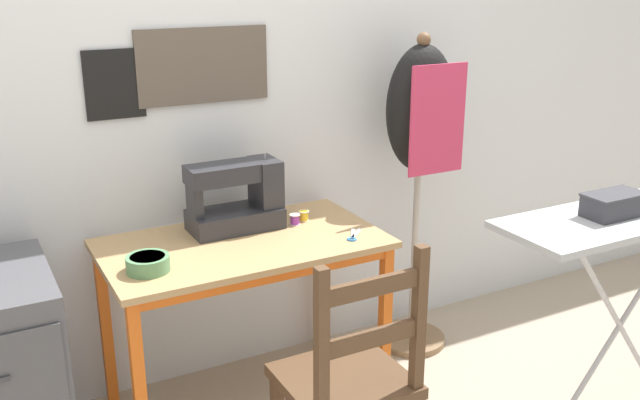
# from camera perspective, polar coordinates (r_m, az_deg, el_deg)

# --- Properties ---
(wall_back) EXTENTS (10.00, 0.07, 2.55)m
(wall_back) POSITION_cam_1_polar(r_m,az_deg,el_deg) (2.87, -9.37, 9.65)
(wall_back) COLOR silver
(wall_back) RESTS_ON ground_plane
(sewing_table) EXTENTS (1.05, 0.59, 0.71)m
(sewing_table) POSITION_cam_1_polar(r_m,az_deg,el_deg) (2.71, -6.05, -5.10)
(sewing_table) COLOR tan
(sewing_table) RESTS_ON ground_plane
(sewing_machine) EXTENTS (0.37, 0.19, 0.29)m
(sewing_machine) POSITION_cam_1_polar(r_m,az_deg,el_deg) (2.78, -6.48, 0.20)
(sewing_machine) COLOR #28282D
(sewing_machine) RESTS_ON sewing_table
(fabric_bowl) EXTENTS (0.15, 0.15, 0.05)m
(fabric_bowl) POSITION_cam_1_polar(r_m,az_deg,el_deg) (2.47, -13.61, -4.93)
(fabric_bowl) COLOR #56895B
(fabric_bowl) RESTS_ON sewing_table
(scissors) EXTENTS (0.11, 0.12, 0.01)m
(scissors) POSITION_cam_1_polar(r_m,az_deg,el_deg) (2.71, 2.66, -2.95)
(scissors) COLOR silver
(scissors) RESTS_ON sewing_table
(thread_spool_near_machine) EXTENTS (0.04, 0.04, 0.04)m
(thread_spool_near_machine) POSITION_cam_1_polar(r_m,az_deg,el_deg) (2.83, -2.02, -1.57)
(thread_spool_near_machine) COLOR purple
(thread_spool_near_machine) RESTS_ON sewing_table
(thread_spool_mid_table) EXTENTS (0.04, 0.04, 0.04)m
(thread_spool_mid_table) POSITION_cam_1_polar(r_m,az_deg,el_deg) (2.87, -1.31, -1.28)
(thread_spool_mid_table) COLOR yellow
(thread_spool_mid_table) RESTS_ON sewing_table
(wooden_chair) EXTENTS (0.40, 0.38, 0.90)m
(wooden_chair) POSITION_cam_1_polar(r_m,az_deg,el_deg) (2.37, 2.34, -14.32)
(wooden_chair) COLOR #513823
(wooden_chair) RESTS_ON ground_plane
(dress_form) EXTENTS (0.32, 0.32, 1.43)m
(dress_form) POSITION_cam_1_polar(r_m,az_deg,el_deg) (3.09, 8.03, 5.73)
(dress_form) COLOR #846647
(dress_form) RESTS_ON ground_plane
(ironing_board) EXTENTS (1.08, 0.34, 0.88)m
(ironing_board) POSITION_cam_1_polar(r_m,az_deg,el_deg) (2.74, 23.87, -1.77)
(ironing_board) COLOR #ADB2B7
(ironing_board) RESTS_ON ground_plane
(storage_box) EXTENTS (0.22, 0.12, 0.08)m
(storage_box) POSITION_cam_1_polar(r_m,az_deg,el_deg) (2.63, 22.42, -0.33)
(storage_box) COLOR #333338
(storage_box) RESTS_ON ironing_board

